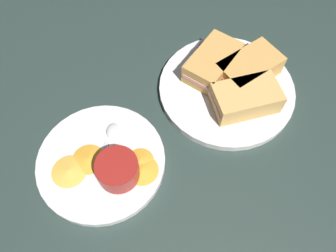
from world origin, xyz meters
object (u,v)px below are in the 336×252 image
Objects in this scene: sandwich_half_near at (246,98)px; sandwich_half_extra at (213,63)px; ramekin_dark_sauce at (214,59)px; plate_sandwich_main at (226,89)px; ramekin_light_gravy at (118,169)px; spoon_by_dark_ramekin at (222,85)px; spoon_by_gravy_ramekin at (110,136)px; plate_chips_companion at (101,161)px; sandwich_half_far at (249,68)px.

sandwich_half_near is 0.97× the size of sandwich_half_extra.
sandwich_half_extra reaches higher than ramekin_dark_sauce.
plate_sandwich_main is 3.76× the size of ramekin_light_gravy.
spoon_by_dark_ramekin is at bearing -136.95° from ramekin_light_gravy.
sandwich_half_near is 1.48× the size of spoon_by_gravy_ramekin.
spoon_by_gravy_ramekin is at bearing 26.78° from spoon_by_dark_ramekin.
sandwich_half_extra reaches higher than plate_sandwich_main.
spoon_by_dark_ramekin is at bearing -146.11° from plate_chips_companion.
sandwich_half_extra is (7.56, -1.78, 0.00)cm from sandwich_half_far.
ramekin_dark_sauce is 31.96cm from ramekin_light_gravy.
sandwich_half_near is at bearing 121.75° from sandwich_half_extra.
sandwich_half_extra is at bearing -58.25° from sandwich_half_near.
sandwich_half_extra reaches higher than ramekin_light_gravy.
sandwich_half_near is 27.95cm from spoon_by_gravy_ramekin.
sandwich_half_extra is at bearing -128.55° from ramekin_light_gravy.
plate_sandwich_main is 1.93× the size of sandwich_half_extra.
plate_sandwich_main is at bearing -138.71° from ramekin_light_gravy.
sandwich_half_far reaches higher than spoon_by_dark_ramekin.
spoon_by_dark_ramekin is at bearing -9.43° from plate_sandwich_main.
ramekin_light_gravy is at bearing 105.21° from spoon_by_gravy_ramekin.
sandwich_half_extra is at bearing -13.25° from sandwich_half_far.
spoon_by_dark_ramekin is at bearing -50.45° from sandwich_half_near.
ramekin_light_gravy is at bearing 52.41° from ramekin_dark_sauce.
sandwich_half_near reaches higher than plate_sandwich_main.
sandwich_half_near is 28.90cm from ramekin_light_gravy.
plate_sandwich_main is 7.15cm from ramekin_dark_sauce.
sandwich_half_extra is (2.89, -4.67, 3.20)cm from plate_sandwich_main.
spoon_by_dark_ramekin is 0.41× the size of plate_chips_companion.
plate_sandwich_main is at bearing 170.57° from spoon_by_dark_ramekin.
plate_sandwich_main is at bearing 112.75° from ramekin_dark_sauce.
plate_sandwich_main is 29.46cm from ramekin_light_gravy.
plate_chips_companion is (22.76, 20.96, -3.20)cm from sandwich_half_extra.
sandwich_half_near is 6.62cm from spoon_by_dark_ramekin.
spoon_by_gravy_ramekin is at bearing 25.34° from plate_sandwich_main.
sandwich_half_near is 1.86× the size of ramekin_dark_sauce.
plate_sandwich_main is 2.91× the size of spoon_by_dark_ramekin.
sandwich_half_extra is at bearing -142.86° from spoon_by_gravy_ramekin.
spoon_by_dark_ramekin is (4.01, -4.85, -2.04)cm from sandwich_half_near.
ramekin_light_gravy is at bearing 41.29° from plate_sandwich_main.
ramekin_light_gravy is at bearing 43.05° from spoon_by_dark_ramekin.
plate_sandwich_main is 2.93× the size of spoon_by_gravy_ramekin.
ramekin_light_gravy reaches higher than plate_sandwich_main.
ramekin_dark_sauce is at bearing -105.77° from sandwich_half_extra.
sandwich_half_far is (-1.78, -7.56, 0.00)cm from sandwich_half_near.
ramekin_light_gravy is (20.89, 19.52, 1.98)cm from spoon_by_dark_ramekin.
plate_chips_companion is (24.53, 16.48, -1.16)cm from spoon_by_dark_ramekin.
spoon_by_gravy_ramekin is at bearing 38.85° from ramekin_dark_sauce.
plate_sandwich_main is 6.35cm from sandwich_half_far.
sandwich_half_near is 0.97× the size of sandwich_half_far.
ramekin_light_gravy reaches higher than spoon_by_gravy_ramekin.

